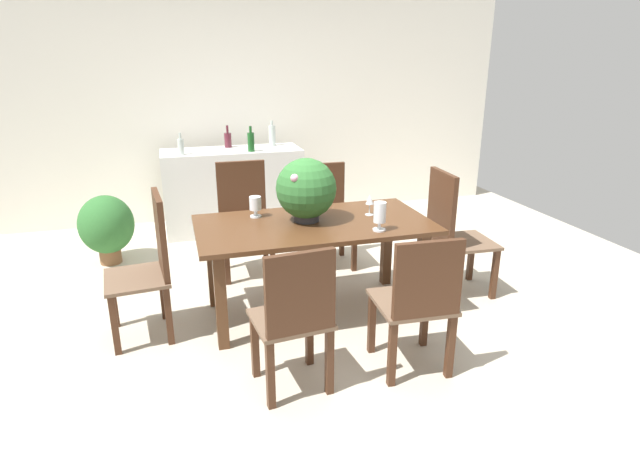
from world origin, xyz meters
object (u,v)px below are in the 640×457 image
(wine_bottle_dark, at_px, (251,141))
(chair_foot_end, at_px, (451,229))
(wine_bottle_tall, at_px, (228,140))
(flower_centerpiece, at_px, (306,189))
(chair_head_end, at_px, (150,260))
(chair_near_right, at_px, (419,299))
(wine_bottle_clear, at_px, (272,135))
(dining_table, at_px, (314,235))
(chair_far_right, at_px, (326,209))
(crystal_vase_center_near, at_px, (380,214))
(chair_far_left, at_px, (244,213))
(potted_plant_floor, at_px, (106,226))
(wine_glass, at_px, (370,201))
(chair_near_left, at_px, (295,315))
(crystal_vase_left, at_px, (255,205))
(wine_bottle_green, at_px, (181,146))
(kitchen_counter, at_px, (234,190))

(wine_bottle_dark, bearing_deg, chair_foot_end, -57.31)
(chair_foot_end, distance_m, wine_bottle_tall, 2.85)
(flower_centerpiece, bearing_deg, chair_head_end, -177.65)
(chair_foot_end, relative_size, wine_bottle_tall, 4.26)
(chair_near_right, xyz_separation_m, wine_bottle_clear, (-0.23, 3.32, 0.53))
(dining_table, distance_m, chair_far_right, 1.06)
(crystal_vase_center_near, height_order, wine_bottle_clear, wine_bottle_clear)
(crystal_vase_center_near, bearing_deg, chair_far_left, 121.39)
(chair_far_right, bearing_deg, chair_head_end, -146.61)
(chair_foot_end, bearing_deg, wine_bottle_dark, 35.85)
(wine_bottle_clear, xyz_separation_m, potted_plant_floor, (-1.79, -0.83, -0.67))
(wine_glass, distance_m, wine_bottle_tall, 2.46)
(chair_near_left, distance_m, flower_centerpiece, 1.17)
(chair_far_right, height_order, wine_glass, chair_far_right)
(crystal_vase_center_near, height_order, wine_bottle_tall, wine_bottle_tall)
(chair_near_left, bearing_deg, chair_near_right, 173.66)
(crystal_vase_left, height_order, potted_plant_floor, crystal_vase_left)
(chair_far_right, height_order, flower_centerpiece, flower_centerpiece)
(chair_foot_end, height_order, chair_near_right, chair_foot_end)
(crystal_vase_center_near, bearing_deg, wine_bottle_clear, 95.05)
(wine_bottle_dark, bearing_deg, wine_bottle_green, 178.92)
(chair_far_right, relative_size, wine_bottle_green, 4.15)
(crystal_vase_left, xyz_separation_m, wine_bottle_tall, (0.05, 2.11, 0.18))
(chair_far_right, height_order, wine_bottle_dark, wine_bottle_dark)
(chair_far_right, relative_size, kitchen_counter, 0.62)
(chair_far_left, relative_size, crystal_vase_center_near, 4.86)
(flower_centerpiece, bearing_deg, chair_foot_end, -2.38)
(dining_table, bearing_deg, wine_glass, 7.18)
(chair_far_right, relative_size, wine_glass, 5.89)
(chair_head_end, height_order, chair_near_right, chair_head_end)
(chair_far_left, xyz_separation_m, crystal_vase_center_near, (0.79, -1.29, 0.30))
(chair_head_end, distance_m, crystal_vase_center_near, 1.64)
(chair_head_end, distance_m, chair_foot_end, 2.36)
(chair_foot_end, bearing_deg, wine_bottle_tall, 35.87)
(wine_glass, bearing_deg, wine_bottle_green, 123.80)
(chair_near_left, relative_size, wine_bottle_clear, 3.29)
(crystal_vase_center_near, xyz_separation_m, wine_bottle_clear, (-0.23, 2.66, 0.18))
(wine_bottle_clear, bearing_deg, chair_far_right, -80.25)
(wine_bottle_clear, bearing_deg, flower_centerpiece, -95.10)
(wine_bottle_green, bearing_deg, chair_far_right, -40.39)
(chair_far_left, height_order, crystal_vase_center_near, chair_far_left)
(crystal_vase_left, relative_size, crystal_vase_center_near, 0.78)
(chair_head_end, xyz_separation_m, potted_plant_floor, (-0.45, 1.51, -0.19))
(flower_centerpiece, bearing_deg, crystal_vase_center_near, -39.90)
(wine_bottle_dark, relative_size, potted_plant_floor, 0.41)
(wine_glass, bearing_deg, chair_near_right, -94.42)
(chair_near_right, distance_m, crystal_vase_center_near, 0.75)
(potted_plant_floor, bearing_deg, wine_bottle_tall, 33.48)
(chair_near_right, xyz_separation_m, kitchen_counter, (-0.72, 3.18, -0.06))
(wine_bottle_clear, bearing_deg, chair_near_left, -99.32)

